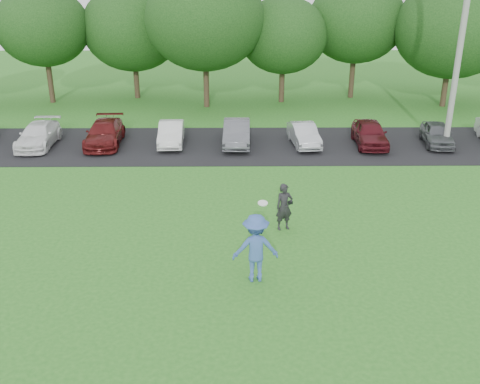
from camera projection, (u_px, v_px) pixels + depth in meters
name	position (u px, v px, depth m)	size (l,w,h in m)	color
ground	(241.00, 282.00, 15.02)	(100.00, 100.00, 0.00)	#287020
parking_lot	(238.00, 145.00, 27.06)	(32.00, 6.50, 0.03)	black
utility_pole	(462.00, 35.00, 24.33)	(0.28, 0.28, 10.90)	gray
frisbee_player	(256.00, 248.00, 14.77)	(1.35, 0.85, 2.35)	#3B5BA6
camera_bystander	(284.00, 207.00, 17.84)	(0.68, 0.55, 1.62)	black
parked_cars	(232.00, 133.00, 26.84)	(28.24, 4.28, 1.25)	#55575C
tree_row	(261.00, 27.00, 34.27)	(42.39, 9.85, 8.64)	#38281C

